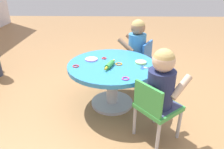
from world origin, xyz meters
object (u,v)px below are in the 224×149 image
at_px(child_chair_left, 156,107).
at_px(rolling_pin, 110,65).
at_px(craft_table, 112,74).
at_px(child_chair_right, 139,59).
at_px(seated_child_left, 162,81).
at_px(seated_child_right, 137,41).
at_px(craft_scissors, 145,68).

height_order(child_chair_left, rolling_pin, child_chair_left).
relative_size(child_chair_left, rolling_pin, 2.39).
height_order(craft_table, child_chair_right, child_chair_right).
xyz_separation_m(craft_table, rolling_pin, (-0.08, 0.02, 0.14)).
relative_size(child_chair_right, rolling_pin, 2.39).
distance_m(seated_child_left, seated_child_right, 1.03).
relative_size(seated_child_left, child_chair_right, 0.95).
bearing_deg(craft_table, child_chair_left, -144.48).
distance_m(child_chair_right, seated_child_right, 0.23).
bearing_deg(rolling_pin, seated_child_left, -134.42).
xyz_separation_m(child_chair_right, rolling_pin, (-0.60, 0.34, 0.18)).
relative_size(rolling_pin, craft_scissors, 1.60).
bearing_deg(child_chair_right, child_chair_left, -177.93).
height_order(craft_table, rolling_pin, rolling_pin).
bearing_deg(child_chair_left, child_chair_right, 2.07).
bearing_deg(child_chair_right, seated_child_right, 61.85).
height_order(child_chair_left, seated_child_right, seated_child_right).
xyz_separation_m(craft_table, child_chair_right, (0.53, -0.32, -0.05)).
distance_m(craft_table, child_chair_left, 0.62).
bearing_deg(seated_child_right, craft_table, 152.33).
bearing_deg(seated_child_left, craft_table, 39.22).
distance_m(child_chair_left, child_chair_right, 1.03).
distance_m(craft_table, seated_child_right, 0.64).
xyz_separation_m(child_chair_right, seated_child_right, (0.02, 0.04, 0.23)).
bearing_deg(seated_child_right, child_chair_right, -118.15).
relative_size(child_chair_left, child_chair_right, 1.00).
relative_size(craft_table, seated_child_right, 1.71).
xyz_separation_m(craft_table, child_chair_left, (-0.50, -0.36, -0.05)).
distance_m(child_chair_left, craft_scissors, 0.44).
distance_m(seated_child_right, rolling_pin, 0.69).
bearing_deg(craft_table, seated_child_right, -27.67).
distance_m(craft_table, rolling_pin, 0.16).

